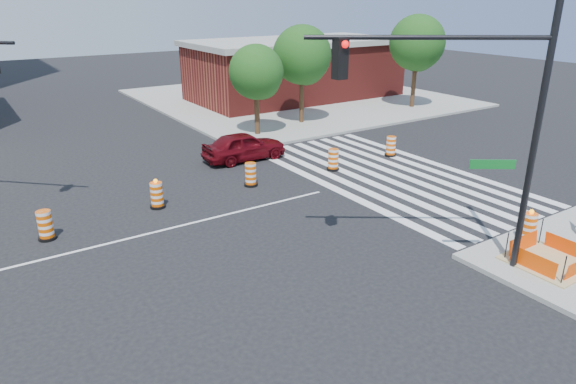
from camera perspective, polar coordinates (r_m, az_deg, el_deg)
ground at (r=18.64m, az=-14.11°, el=-4.24°), size 120.00×120.00×0.00m
sidewalk_ne at (r=41.99m, az=0.82°, el=10.45°), size 22.00×22.00×0.15m
crosswalk_east at (r=24.11m, az=11.03°, el=1.86°), size 6.75×13.50×0.01m
lane_centerline at (r=18.64m, az=-14.11°, el=-4.22°), size 14.00×0.12×0.01m
excavation_pit at (r=17.59m, az=27.03°, el=-6.81°), size 2.20×2.20×0.90m
brick_storefront at (r=41.64m, az=0.83°, el=13.48°), size 16.50×8.50×4.60m
red_coupe at (r=25.82m, az=-4.90°, el=5.11°), size 4.23×1.75×1.43m
signal_pole_se at (r=14.76m, az=20.12°, el=9.83°), size 5.38×3.77×8.50m
pit_drum at (r=18.61m, az=25.17°, el=-3.64°), size 0.57×0.57×1.13m
tree_north_c at (r=29.85m, az=-3.51°, el=12.83°), size 3.16×3.10×5.27m
tree_north_d at (r=32.70m, az=1.60°, el=14.63°), size 3.62×3.62×6.16m
tree_north_e at (r=38.61m, az=14.14°, el=15.46°), size 3.89×3.89×6.61m
median_drum_2 at (r=19.15m, az=-25.34°, el=-3.45°), size 0.60×0.60×1.02m
median_drum_3 at (r=20.52m, az=-14.36°, el=-0.40°), size 0.60×0.60×1.18m
median_drum_4 at (r=22.26m, az=-4.17°, el=1.87°), size 0.60×0.60×1.02m
median_drum_5 at (r=24.34m, az=5.05°, el=3.53°), size 0.60×0.60×1.02m
median_drum_6 at (r=26.97m, az=11.35°, el=4.94°), size 0.60×0.60×1.02m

